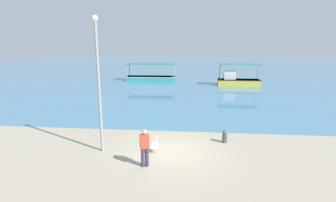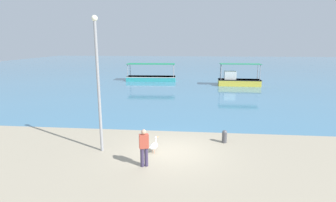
{
  "view_description": "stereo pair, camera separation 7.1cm",
  "coord_description": "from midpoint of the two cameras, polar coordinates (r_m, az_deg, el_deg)",
  "views": [
    {
      "loc": [
        0.89,
        -12.18,
        5.3
      ],
      "look_at": [
        -0.83,
        5.98,
        1.22
      ],
      "focal_mm": 28.0,
      "sensor_mm": 36.0,
      "label": 1
    },
    {
      "loc": [
        0.96,
        -12.17,
        5.3
      ],
      "look_at": [
        -0.83,
        5.98,
        1.22
      ],
      "focal_mm": 28.0,
      "sensor_mm": 36.0,
      "label": 2
    }
  ],
  "objects": [
    {
      "name": "ground",
      "position": [
        13.31,
        1.22,
        -10.87
      ],
      "size": [
        120.0,
        120.0,
        0.0
      ],
      "primitive_type": "plane",
      "color": "gray"
    },
    {
      "name": "harbor_water",
      "position": [
        60.42,
        4.78,
        7.52
      ],
      "size": [
        110.0,
        90.0,
        0.0
      ],
      "primitive_type": "cube",
      "color": "teal",
      "rests_on": "ground"
    },
    {
      "name": "fishing_boat_far_right",
      "position": [
        37.23,
        -3.61,
        5.16
      ],
      "size": [
        6.96,
        2.38,
        2.42
      ],
      "color": "teal",
      "rests_on": "harbor_water"
    },
    {
      "name": "fishing_boat_outer",
      "position": [
        33.99,
        14.98,
        4.39
      ],
      "size": [
        5.19,
        1.77,
        2.75
      ],
      "color": "gold",
      "rests_on": "harbor_water"
    },
    {
      "name": "pelican",
      "position": [
        12.99,
        -2.94,
        -9.71
      ],
      "size": [
        0.51,
        0.75,
        0.8
      ],
      "color": "#E0997A",
      "rests_on": "ground"
    },
    {
      "name": "lamp_post",
      "position": [
        12.84,
        -14.83,
        4.67
      ],
      "size": [
        0.28,
        0.28,
        6.51
      ],
      "color": "gray",
      "rests_on": "ground"
    },
    {
      "name": "mooring_bollard",
      "position": [
        14.58,
        12.33,
        -7.45
      ],
      "size": [
        0.28,
        0.28,
        0.7
      ],
      "color": "#47474C",
      "rests_on": "ground"
    },
    {
      "name": "fisherman_standing",
      "position": [
        11.51,
        -5.07,
        -9.89
      ],
      "size": [
        0.45,
        0.34,
        1.69
      ],
      "color": "#3A314E",
      "rests_on": "ground"
    }
  ]
}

